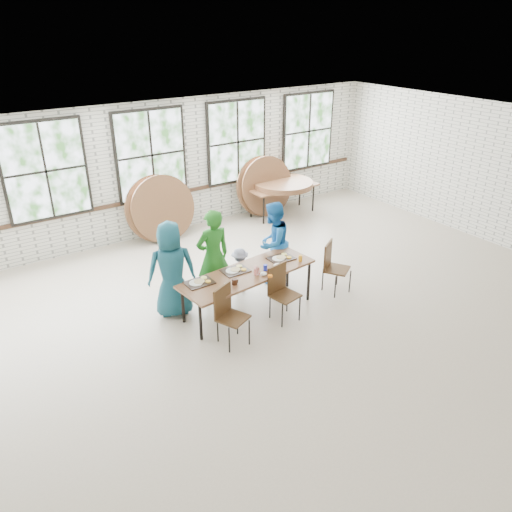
# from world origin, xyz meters

# --- Properties ---
(room) EXTENTS (12.00, 12.00, 12.00)m
(room) POSITION_xyz_m (0.00, 4.44, 1.83)
(room) COLOR #BEAC97
(room) RESTS_ON ground
(dining_table) EXTENTS (2.47, 1.04, 0.74)m
(dining_table) POSITION_xyz_m (-0.10, 0.49, 0.69)
(dining_table) COLOR brown
(dining_table) RESTS_ON ground
(chair_near_left) EXTENTS (0.55, 0.54, 0.95)m
(chair_near_left) POSITION_xyz_m (-0.85, -0.09, 0.56)
(chair_near_left) COLOR #462D17
(chair_near_left) RESTS_ON ground
(chair_near_right) EXTENTS (0.49, 0.47, 0.95)m
(chair_near_right) POSITION_xyz_m (0.23, 0.01, 0.56)
(chair_near_right) COLOR #462D17
(chair_near_right) RESTS_ON ground
(chair_spare) EXTENTS (0.57, 0.57, 0.95)m
(chair_spare) POSITION_xyz_m (1.55, 0.22, 0.56)
(chair_spare) COLOR #462D17
(chair_spare) RESTS_ON ground
(adult_teal) EXTENTS (0.93, 0.75, 1.66)m
(adult_teal) POSITION_xyz_m (-1.18, 1.14, 0.83)
(adult_teal) COLOR #1B5768
(adult_teal) RESTS_ON ground
(adult_green) EXTENTS (0.64, 0.43, 1.71)m
(adult_green) POSITION_xyz_m (-0.39, 1.14, 0.85)
(adult_green) COLOR #1D651A
(adult_green) RESTS_ON ground
(toddler) EXTENTS (0.62, 0.45, 0.85)m
(toddler) POSITION_xyz_m (0.15, 1.14, 0.43)
(toddler) COLOR #13173D
(toddler) RESTS_ON ground
(adult_blue) EXTENTS (0.94, 0.86, 1.57)m
(adult_blue) POSITION_xyz_m (0.88, 1.14, 0.79)
(adult_blue) COLOR #1962B1
(adult_blue) RESTS_ON ground
(storage_table) EXTENTS (1.80, 0.76, 0.74)m
(storage_table) POSITION_xyz_m (3.19, 3.87, 0.69)
(storage_table) COLOR brown
(storage_table) RESTS_ON ground
(tabletop_clutter) EXTENTS (2.08, 0.64, 0.11)m
(tabletop_clutter) POSITION_xyz_m (-0.04, 0.47, 0.77)
(tabletop_clutter) COLOR black
(tabletop_clutter) RESTS_ON dining_table
(round_tops_stacked) EXTENTS (1.50, 1.50, 0.13)m
(round_tops_stacked) POSITION_xyz_m (3.19, 3.87, 0.80)
(round_tops_stacked) COLOR brown
(round_tops_stacked) RESTS_ON storage_table
(round_tops_leaning) EXTENTS (4.43, 0.48, 1.49)m
(round_tops_leaning) POSITION_xyz_m (1.39, 4.13, 0.73)
(round_tops_leaning) COLOR brown
(round_tops_leaning) RESTS_ON ground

